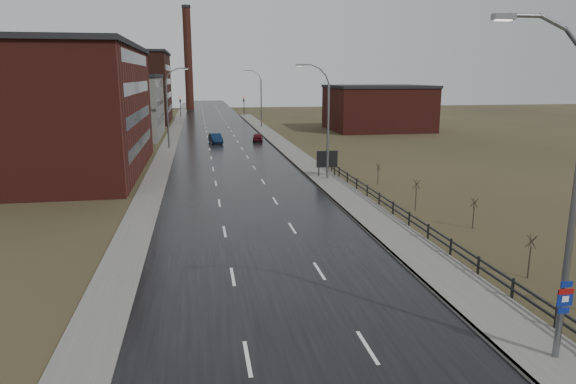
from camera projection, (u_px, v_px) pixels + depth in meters
name	position (u px, v px, depth m)	size (l,w,h in m)	color
road	(226.00, 149.00, 73.04)	(14.00, 300.00, 0.06)	black
sidewalk_right	(328.00, 181.00, 50.45)	(3.20, 180.00, 0.18)	#595651
curb_right	(313.00, 182.00, 50.20)	(0.16, 180.00, 0.18)	slate
sidewalk_left	(167.00, 150.00, 71.66)	(2.40, 260.00, 0.12)	#595651
warehouse_near	(31.00, 110.00, 53.62)	(22.44, 28.56, 13.50)	#471914
warehouse_mid	(112.00, 106.00, 86.16)	(16.32, 20.40, 10.50)	slate
warehouse_far	(109.00, 87.00, 113.59)	(26.52, 24.48, 15.50)	#331611
building_right	(378.00, 108.00, 98.33)	(18.36, 16.32, 8.50)	#471914
smokestack	(188.00, 58.00, 155.08)	(2.70, 2.70, 30.70)	#331611
streetlight_main	(566.00, 201.00, 17.40)	(3.91, 0.29, 12.11)	slate
streetlight_right_mid	(325.00, 122.00, 50.13)	(3.36, 0.28, 11.35)	slate
streetlight_left	(169.00, 108.00, 72.39)	(3.36, 0.28, 11.35)	slate
streetlight_right_far	(260.00, 98.00, 102.01)	(3.36, 0.28, 11.35)	slate
guardrail	(413.00, 220.00, 34.57)	(0.10, 53.05, 1.10)	black
shrub_c	(530.00, 255.00, 26.24)	(0.55, 0.58, 2.33)	#382D23
shrub_d	(474.00, 213.00, 34.86)	(0.51, 0.54, 2.14)	#382D23
shrub_e	(416.00, 194.00, 39.50)	(0.58, 0.61, 2.46)	#382D23
shrub_f	(378.00, 174.00, 49.11)	(0.48, 0.50, 2.00)	#382D23
billboard	(327.00, 160.00, 52.45)	(2.20, 0.17, 2.76)	black
traffic_light_left	(180.00, 99.00, 128.34)	(0.58, 2.73, 5.30)	black
traffic_light_right	(244.00, 98.00, 131.02)	(0.58, 2.73, 5.30)	black
car_near	(216.00, 139.00, 78.95)	(1.59, 4.57, 1.51)	#0B1A37
car_far	(258.00, 137.00, 81.54)	(1.57, 3.90, 1.33)	#480C16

